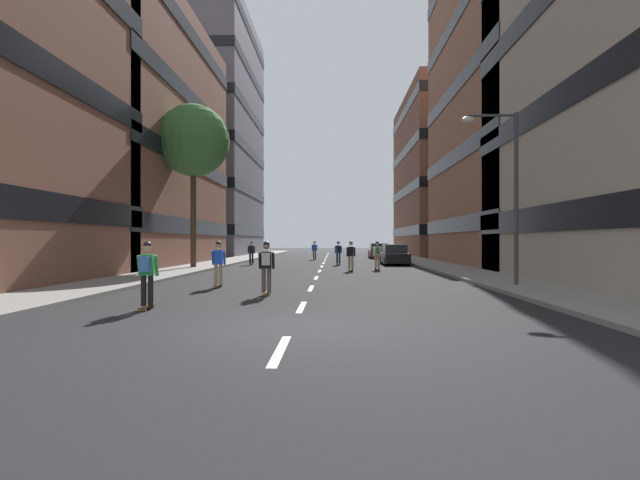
% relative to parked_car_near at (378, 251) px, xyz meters
% --- Properties ---
extents(ground_plane, '(161.70, 161.70, 0.00)m').
position_rel_parked_car_near_xyz_m(ground_plane, '(-5.36, -11.31, -0.70)').
color(ground_plane, black).
extents(sidewalk_left, '(2.99, 74.11, 0.14)m').
position_rel_parked_car_near_xyz_m(sidewalk_left, '(-13.41, -7.94, -0.63)').
color(sidewalk_left, gray).
rests_on(sidewalk_left, ground_plane).
extents(sidewalk_right, '(2.99, 74.11, 0.14)m').
position_rel_parked_car_near_xyz_m(sidewalk_right, '(2.70, -7.94, -0.63)').
color(sidewalk_right, gray).
rests_on(sidewalk_right, ground_plane).
extents(lane_markings, '(0.16, 62.20, 0.01)m').
position_rel_parked_car_near_xyz_m(lane_markings, '(-5.36, -10.26, -0.70)').
color(lane_markings, silver).
rests_on(lane_markings, ground_plane).
extents(building_left_mid, '(13.07, 21.22, 18.76)m').
position_rel_parked_car_near_xyz_m(building_left_mid, '(-21.39, -13.69, 8.77)').
color(building_left_mid, brown).
rests_on(building_left_mid, ground_plane).
extents(building_left_far, '(13.07, 20.24, 29.59)m').
position_rel_parked_car_near_xyz_m(building_left_far, '(-21.39, 10.65, 14.19)').
color(building_left_far, slate).
rests_on(building_left_far, ground_plane).
extents(building_right_mid, '(13.07, 18.82, 34.41)m').
position_rel_parked_car_near_xyz_m(building_right_mid, '(10.67, -13.69, 16.60)').
color(building_right_mid, '#9E6B51').
rests_on(building_right_mid, ground_plane).
extents(building_right_far, '(13.07, 21.18, 19.60)m').
position_rel_parked_car_near_xyz_m(building_right_far, '(10.67, 10.65, 9.19)').
color(building_right_far, brown).
rests_on(building_right_far, ground_plane).
extents(parked_car_near, '(1.82, 4.40, 1.52)m').
position_rel_parked_car_near_xyz_m(parked_car_near, '(0.00, 0.00, 0.00)').
color(parked_car_near, maroon).
rests_on(parked_car_near, ground_plane).
extents(parked_car_mid, '(1.82, 4.40, 1.52)m').
position_rel_parked_car_near_xyz_m(parked_car_mid, '(0.00, -12.76, 0.00)').
color(parked_car_mid, black).
rests_on(parked_car_mid, ground_plane).
extents(street_tree_near, '(4.54, 4.54, 10.28)m').
position_rel_parked_car_near_xyz_m(street_tree_near, '(-13.41, -18.51, 7.41)').
color(street_tree_near, '#4C3823').
rests_on(street_tree_near, sidewalk_left).
extents(streetlamp_right, '(2.13, 0.30, 6.50)m').
position_rel_parked_car_near_xyz_m(streetlamp_right, '(2.03, -29.98, 3.44)').
color(streetlamp_right, '#3F3F44').
rests_on(streetlamp_right, sidewalk_right).
extents(skater_0, '(0.54, 0.91, 1.78)m').
position_rel_parked_car_near_xyz_m(skater_0, '(-6.71, -32.58, 0.32)').
color(skater_0, brown).
rests_on(skater_0, ground_plane).
extents(skater_1, '(0.56, 0.92, 1.78)m').
position_rel_parked_car_near_xyz_m(skater_1, '(-10.64, -13.37, 0.32)').
color(skater_1, brown).
rests_on(skater_1, ground_plane).
extents(skater_2, '(0.56, 0.92, 1.78)m').
position_rel_parked_car_near_xyz_m(skater_2, '(-3.51, -20.18, 0.29)').
color(skater_2, brown).
rests_on(skater_2, ground_plane).
extents(skater_3, '(0.54, 0.91, 1.78)m').
position_rel_parked_car_near_xyz_m(skater_3, '(-6.36, -3.95, 0.29)').
color(skater_3, brown).
rests_on(skater_3, ground_plane).
extents(skater_4, '(0.54, 0.91, 1.78)m').
position_rel_parked_car_near_xyz_m(skater_4, '(-9.36, -35.84, 0.32)').
color(skater_4, brown).
rests_on(skater_4, ground_plane).
extents(skater_5, '(0.55, 0.91, 1.78)m').
position_rel_parked_car_near_xyz_m(skater_5, '(-1.85, -19.08, 0.32)').
color(skater_5, brown).
rests_on(skater_5, ground_plane).
extents(skater_6, '(0.54, 0.91, 1.78)m').
position_rel_parked_car_near_xyz_m(skater_6, '(-8.93, -30.05, 0.29)').
color(skater_6, brown).
rests_on(skater_6, ground_plane).
extents(skater_7, '(0.55, 0.92, 1.78)m').
position_rel_parked_car_near_xyz_m(skater_7, '(-4.19, -13.27, 0.32)').
color(skater_7, brown).
rests_on(skater_7, ground_plane).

